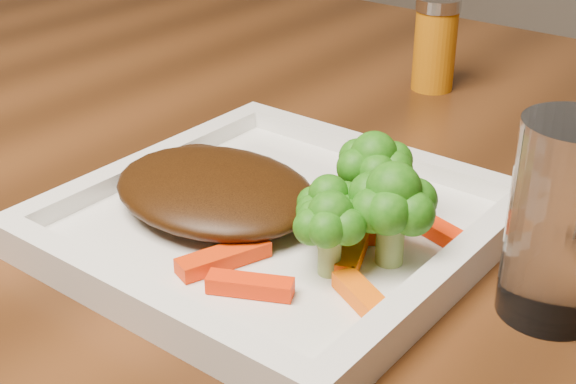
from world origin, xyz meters
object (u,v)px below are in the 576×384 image
Objects in this scene: drinking_glass at (562,222)px; plate at (277,228)px; steak at (215,190)px; spice_shaker at (435,44)px.

plate is at bearing -170.38° from drinking_glass.
spice_shaker reaches higher than steak.
steak is 1.29× the size of drinking_glass.
drinking_glass is (0.18, 0.03, 0.05)m from plate.
steak is 0.23m from drinking_glass.
steak is at bearing -163.17° from plate.
spice_shaker is 0.77× the size of drinking_glass.
steak is at bearing -168.94° from drinking_glass.
drinking_glass reaches higher than spice_shaker.
spice_shaker is 0.38m from drinking_glass.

